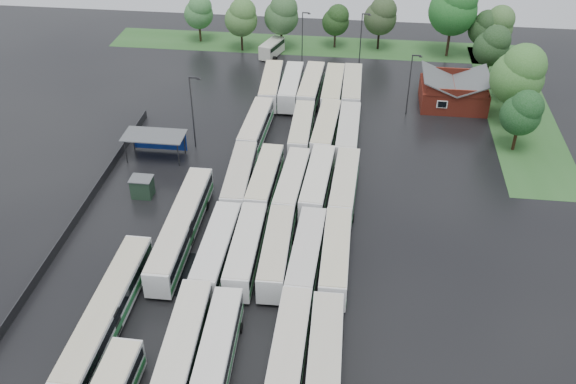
# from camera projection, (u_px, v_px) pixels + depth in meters

# --- Properties ---
(ground) EXTENTS (160.00, 160.00, 0.00)m
(ground) POSITION_uv_depth(u_px,v_px,m) (255.00, 274.00, 67.76)
(ground) COLOR black
(ground) RESTS_ON ground
(brick_building) EXTENTS (10.07, 8.60, 5.39)m
(brick_building) POSITION_uv_depth(u_px,v_px,m) (453.00, 94.00, 99.31)
(brick_building) COLOR maroon
(brick_building) RESTS_ON ground
(wash_shed) EXTENTS (8.20, 4.20, 3.58)m
(wash_shed) POSITION_uv_depth(u_px,v_px,m) (155.00, 137.00, 85.88)
(wash_shed) COLOR #2D2D30
(wash_shed) RESTS_ON ground
(utility_hut) EXTENTS (2.70, 2.20, 2.62)m
(utility_hut) POSITION_uv_depth(u_px,v_px,m) (142.00, 187.00, 78.99)
(utility_hut) COLOR black
(utility_hut) RESTS_ON ground
(grass_strip_north) EXTENTS (80.00, 10.00, 0.01)m
(grass_strip_north) POSITION_uv_depth(u_px,v_px,m) (323.00, 46.00, 120.66)
(grass_strip_north) COLOR #2A5823
(grass_strip_north) RESTS_ON ground
(grass_strip_east) EXTENTS (10.00, 50.00, 0.01)m
(grass_strip_east) POSITION_uv_depth(u_px,v_px,m) (517.00, 109.00, 99.37)
(grass_strip_east) COLOR #2A5823
(grass_strip_east) RESTS_ON ground
(west_fence) EXTENTS (0.10, 50.00, 1.20)m
(west_fence) POSITION_uv_depth(u_px,v_px,m) (82.00, 210.00, 76.24)
(west_fence) COLOR #2D2D30
(west_fence) RESTS_ON ground
(bus_r1c0) EXTENTS (3.48, 13.66, 3.77)m
(bus_r1c0) POSITION_uv_depth(u_px,v_px,m) (184.00, 344.00, 56.91)
(bus_r1c0) COLOR silver
(bus_r1c0) RESTS_ON ground
(bus_r1c1) EXTENTS (3.16, 12.87, 3.56)m
(bus_r1c1) POSITION_uv_depth(u_px,v_px,m) (218.00, 349.00, 56.60)
(bus_r1c1) COLOR silver
(bus_r1c1) RESTS_ON ground
(bus_r1c3) EXTENTS (2.88, 13.45, 3.74)m
(bus_r1c3) POSITION_uv_depth(u_px,v_px,m) (289.00, 352.00, 56.18)
(bus_r1c3) COLOR silver
(bus_r1c3) RESTS_ON ground
(bus_r1c4) EXTENTS (3.20, 13.55, 3.75)m
(bus_r1c4) POSITION_uv_depth(u_px,v_px,m) (325.00, 359.00, 55.55)
(bus_r1c4) COLOR silver
(bus_r1c4) RESTS_ON ground
(bus_r2c0) EXTENTS (2.90, 13.39, 3.72)m
(bus_r2c0) POSITION_uv_depth(u_px,v_px,m) (217.00, 250.00, 67.81)
(bus_r2c0) COLOR silver
(bus_r2c0) RESTS_ON ground
(bus_r2c1) EXTENTS (2.98, 13.13, 3.64)m
(bus_r2c1) POSITION_uv_depth(u_px,v_px,m) (246.00, 250.00, 67.93)
(bus_r2c1) COLOR silver
(bus_r2c1) RESTS_ON ground
(bus_r2c2) EXTENTS (3.07, 12.96, 3.59)m
(bus_r2c2) POSITION_uv_depth(u_px,v_px,m) (277.00, 252.00, 67.70)
(bus_r2c2) COLOR silver
(bus_r2c2) RESTS_ON ground
(bus_r2c3) EXTENTS (3.20, 13.29, 3.68)m
(bus_r2c3) POSITION_uv_depth(u_px,v_px,m) (306.00, 255.00, 67.09)
(bus_r2c3) COLOR silver
(bus_r2c3) RESTS_ON ground
(bus_r2c4) EXTENTS (2.91, 13.24, 3.68)m
(bus_r2c4) POSITION_uv_depth(u_px,v_px,m) (336.00, 256.00, 67.01)
(bus_r2c4) COLOR silver
(bus_r2c4) RESTS_ON ground
(bus_r3c0) EXTENTS (3.39, 13.41, 3.70)m
(bus_r3c0) POSITION_uv_depth(u_px,v_px,m) (240.00, 179.00, 79.19)
(bus_r3c0) COLOR silver
(bus_r3c0) RESTS_ON ground
(bus_r3c1) EXTENTS (2.99, 12.98, 3.60)m
(bus_r3c1) POSITION_uv_depth(u_px,v_px,m) (265.00, 180.00, 78.99)
(bus_r3c1) COLOR silver
(bus_r3c1) RESTS_ON ground
(bus_r3c2) EXTENTS (3.28, 12.97, 3.58)m
(bus_r3c2) POSITION_uv_depth(u_px,v_px,m) (292.00, 184.00, 78.31)
(bus_r3c2) COLOR silver
(bus_r3c2) RESTS_ON ground
(bus_r3c3) EXTENTS (3.46, 13.52, 3.73)m
(bus_r3c3) POSITION_uv_depth(u_px,v_px,m) (318.00, 183.00, 78.44)
(bus_r3c3) COLOR silver
(bus_r3c3) RESTS_ON ground
(bus_r3c4) EXTENTS (3.26, 13.38, 3.70)m
(bus_r3c4) POSITION_uv_depth(u_px,v_px,m) (344.00, 186.00, 77.86)
(bus_r3c4) COLOR silver
(bus_r3c4) RESTS_ON ground
(bus_r4c0) EXTENTS (3.20, 13.08, 3.62)m
(bus_r4c0) POSITION_uv_depth(u_px,v_px,m) (256.00, 127.00, 90.34)
(bus_r4c0) COLOR silver
(bus_r4c0) RESTS_ON ground
(bus_r4c2) EXTENTS (2.93, 12.88, 3.57)m
(bus_r4c2) POSITION_uv_depth(u_px,v_px,m) (302.00, 130.00, 89.56)
(bus_r4c2) COLOR silver
(bus_r4c2) RESTS_ON ground
(bus_r4c3) EXTENTS (3.45, 13.39, 3.69)m
(bus_r4c3) POSITION_uv_depth(u_px,v_px,m) (326.00, 130.00, 89.50)
(bus_r4c3) COLOR silver
(bus_r4c3) RESTS_ON ground
(bus_r4c4) EXTENTS (2.99, 13.37, 3.71)m
(bus_r4c4) POSITION_uv_depth(u_px,v_px,m) (348.00, 133.00, 88.77)
(bus_r4c4) COLOR silver
(bus_r4c4) RESTS_ON ground
(bus_r5c0) EXTENTS (3.50, 13.41, 3.70)m
(bus_r5c0) POSITION_uv_depth(u_px,v_px,m) (271.00, 86.00, 101.50)
(bus_r5c0) COLOR silver
(bus_r5c0) RESTS_ON ground
(bus_r5c1) EXTENTS (2.88, 13.06, 3.63)m
(bus_r5c1) POSITION_uv_depth(u_px,v_px,m) (291.00, 87.00, 101.29)
(bus_r5c1) COLOR silver
(bus_r5c1) RESTS_ON ground
(bus_r5c2) EXTENTS (3.30, 13.48, 3.73)m
(bus_r5c2) POSITION_uv_depth(u_px,v_px,m) (311.00, 87.00, 100.97)
(bus_r5c2) COLOR silver
(bus_r5c2) RESTS_ON ground
(bus_r5c3) EXTENTS (3.00, 13.47, 3.74)m
(bus_r5c3) POSITION_uv_depth(u_px,v_px,m) (333.00, 89.00, 100.34)
(bus_r5c3) COLOR silver
(bus_r5c3) RESTS_ON ground
(bus_r5c4) EXTENTS (2.94, 13.29, 3.69)m
(bus_r5c4) POSITION_uv_depth(u_px,v_px,m) (352.00, 89.00, 100.42)
(bus_r5c4) COLOR silver
(bus_r5c4) RESTS_ON ground
(artic_bus_west_b) EXTENTS (2.94, 19.87, 3.68)m
(artic_bus_west_b) POSITION_uv_depth(u_px,v_px,m) (182.00, 227.00, 71.13)
(artic_bus_west_b) COLOR silver
(artic_bus_west_b) RESTS_ON ground
(artic_bus_west_c) EXTENTS (2.87, 19.61, 3.64)m
(artic_bus_west_c) POSITION_uv_depth(u_px,v_px,m) (107.00, 313.00, 60.19)
(artic_bus_west_c) COLOR silver
(artic_bus_west_c) RESTS_ON ground
(minibus) EXTENTS (4.06, 6.64, 2.73)m
(minibus) POSITION_uv_depth(u_px,v_px,m) (272.00, 48.00, 115.90)
(minibus) COLOR beige
(minibus) RESTS_ON ground
(tree_north_0) EXTENTS (5.42, 5.42, 8.99)m
(tree_north_0) POSITION_uv_depth(u_px,v_px,m) (199.00, 12.00, 119.40)
(tree_north_0) COLOR #332616
(tree_north_0) RESTS_ON ground
(tree_north_1) EXTENTS (5.96, 5.96, 9.86)m
(tree_north_1) POSITION_uv_depth(u_px,v_px,m) (242.00, 17.00, 115.33)
(tree_north_1) COLOR black
(tree_north_1) RESTS_ON ground
(tree_north_2) EXTENTS (6.24, 6.24, 10.34)m
(tree_north_2) POSITION_uv_depth(u_px,v_px,m) (282.00, 14.00, 115.63)
(tree_north_2) COLOR black
(tree_north_2) RESTS_ON ground
(tree_north_3) EXTENTS (4.96, 4.96, 8.22)m
(tree_north_3) POSITION_uv_depth(u_px,v_px,m) (336.00, 20.00, 117.22)
(tree_north_3) COLOR #2E2319
(tree_north_3) RESTS_ON ground
(tree_north_4) EXTENTS (5.97, 5.97, 9.89)m
(tree_north_4) POSITION_uv_depth(u_px,v_px,m) (381.00, 16.00, 115.89)
(tree_north_4) COLOR black
(tree_north_4) RESTS_ON ground
(tree_north_5) EXTENTS (8.51, 8.51, 14.10)m
(tree_north_5) POSITION_uv_depth(u_px,v_px,m) (455.00, 7.00, 111.64)
(tree_north_5) COLOR #382519
(tree_north_5) RESTS_ON ground
(tree_north_6) EXTENTS (5.94, 5.94, 9.84)m
(tree_north_6) POSITION_uv_depth(u_px,v_px,m) (498.00, 25.00, 112.15)
(tree_north_6) COLOR #3A2216
(tree_north_6) RESTS_ON ground
(tree_east_0) EXTENTS (5.48, 5.48, 9.07)m
(tree_east_0) POSITION_uv_depth(u_px,v_px,m) (523.00, 112.00, 85.68)
(tree_east_0) COLOR black
(tree_east_0) RESTS_ON ground
(tree_east_1) EXTENTS (7.61, 7.61, 12.60)m
(tree_east_1) POSITION_uv_depth(u_px,v_px,m) (519.00, 74.00, 90.52)
(tree_east_1) COLOR black
(tree_east_1) RESTS_ON ground
(tree_east_2) EXTENTS (5.19, 5.19, 8.59)m
(tree_east_2) POSITION_uv_depth(u_px,v_px,m) (513.00, 68.00, 98.50)
(tree_east_2) COLOR #362318
(tree_east_2) RESTS_ON ground
(tree_east_3) EXTENTS (5.84, 5.84, 9.67)m
(tree_east_3) POSITION_uv_depth(u_px,v_px,m) (493.00, 45.00, 104.39)
(tree_east_3) COLOR black
(tree_east_3) RESTS_ON ground
(tree_east_4) EXTENTS (5.39, 5.39, 8.92)m
(tree_east_4) POSITION_uv_depth(u_px,v_px,m) (485.00, 27.00, 112.68)
(tree_east_4) COLOR #3B2717
(tree_east_4) RESTS_ON ground
(lamp_post_ne) EXTENTS (1.48, 0.29, 9.62)m
(lamp_post_ne) POSITION_uv_depth(u_px,v_px,m) (411.00, 81.00, 94.64)
(lamp_post_ne) COLOR #2D2D30
(lamp_post_ne) RESTS_ON ground
(lamp_post_nw) EXTENTS (1.63, 0.32, 10.58)m
(lamp_post_nw) POSITION_uv_depth(u_px,v_px,m) (193.00, 107.00, 86.24)
(lamp_post_nw) COLOR #2D2D30
(lamp_post_nw) RESTS_ON ground
(lamp_post_back_w) EXTENTS (1.44, 0.28, 9.38)m
(lamp_post_back_w) POSITION_uv_depth(u_px,v_px,m) (303.00, 35.00, 110.61)
(lamp_post_back_w) COLOR #2D2D30
(lamp_post_back_w) RESTS_ON ground
(lamp_post_back_e) EXTENTS (1.55, 0.30, 10.07)m
(lamp_post_back_e) POSITION_uv_depth(u_px,v_px,m) (362.00, 38.00, 108.23)
(lamp_post_back_e) COLOR #2D2D30
(lamp_post_back_e) RESTS_ON ground
(puddle_2) EXTENTS (6.93, 6.93, 0.01)m
(puddle_2) POSITION_uv_depth(u_px,v_px,m) (186.00, 274.00, 67.70)
(puddle_2) COLOR black
(puddle_2) RESTS_ON ground
(puddle_3) EXTENTS (3.65, 3.65, 0.01)m
(puddle_3) POSITION_uv_depth(u_px,v_px,m) (272.00, 293.00, 65.31)
(puddle_3) COLOR black
(puddle_3) RESTS_ON ground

